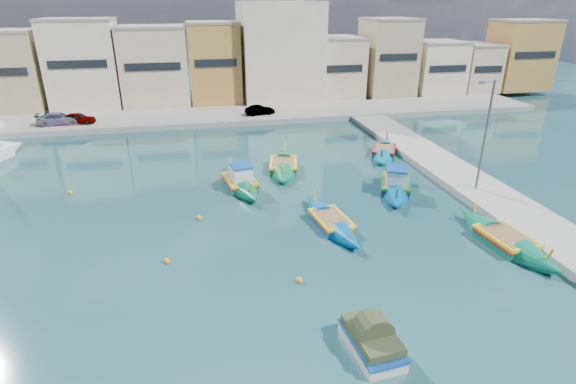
{
  "coord_description": "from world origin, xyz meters",
  "views": [
    {
      "loc": [
        -1.42,
        -19.74,
        12.66
      ],
      "look_at": [
        4.0,
        6.0,
        1.4
      ],
      "focal_mm": 28.0,
      "sensor_mm": 36.0,
      "label": 1
    }
  ],
  "objects_px": {
    "quay_street_lamp": "(484,135)",
    "tender_near": "(372,341)",
    "luzzu_blue_cabin": "(240,182)",
    "luzzu_turquoise_cabin": "(395,185)",
    "luzzu_green": "(283,167)",
    "luzzu_cyan_mid": "(384,152)",
    "church_block": "(279,36)",
    "luzzu_blue_south": "(331,223)",
    "luzzu_cyan_south": "(505,241)"
  },
  "relations": [
    {
      "from": "luzzu_cyan_mid",
      "to": "luzzu_turquoise_cabin",
      "type": "bearing_deg",
      "value": -107.49
    },
    {
      "from": "church_block",
      "to": "luzzu_turquoise_cabin",
      "type": "distance_m",
      "value": 33.0
    },
    {
      "from": "luzzu_blue_cabin",
      "to": "luzzu_blue_south",
      "type": "height_order",
      "value": "luzzu_blue_cabin"
    },
    {
      "from": "luzzu_turquoise_cabin",
      "to": "luzzu_cyan_mid",
      "type": "bearing_deg",
      "value": 72.51
    },
    {
      "from": "quay_street_lamp",
      "to": "luzzu_cyan_south",
      "type": "distance_m",
      "value": 8.27
    },
    {
      "from": "luzzu_cyan_mid",
      "to": "quay_street_lamp",
      "type": "bearing_deg",
      "value": -74.66
    },
    {
      "from": "luzzu_turquoise_cabin",
      "to": "quay_street_lamp",
      "type": "bearing_deg",
      "value": -22.35
    },
    {
      "from": "luzzu_turquoise_cabin",
      "to": "luzzu_cyan_mid",
      "type": "xyz_separation_m",
      "value": [
        2.41,
        7.64,
        -0.1
      ]
    },
    {
      "from": "luzzu_blue_south",
      "to": "church_block",
      "type": "bearing_deg",
      "value": 83.97
    },
    {
      "from": "luzzu_cyan_south",
      "to": "tender_near",
      "type": "height_order",
      "value": "luzzu_cyan_south"
    },
    {
      "from": "luzzu_blue_cabin",
      "to": "luzzu_green",
      "type": "bearing_deg",
      "value": 36.95
    },
    {
      "from": "church_block",
      "to": "luzzu_cyan_mid",
      "type": "relative_size",
      "value": 2.46
    },
    {
      "from": "luzzu_blue_cabin",
      "to": "quay_street_lamp",
      "type": "bearing_deg",
      "value": -16.93
    },
    {
      "from": "luzzu_cyan_mid",
      "to": "tender_near",
      "type": "height_order",
      "value": "luzzu_cyan_mid"
    },
    {
      "from": "luzzu_cyan_mid",
      "to": "luzzu_cyan_south",
      "type": "distance_m",
      "value": 16.49
    },
    {
      "from": "tender_near",
      "to": "luzzu_turquoise_cabin",
      "type": "bearing_deg",
      "value": 62.67
    },
    {
      "from": "luzzu_turquoise_cabin",
      "to": "luzzu_cyan_south",
      "type": "bearing_deg",
      "value": -73.46
    },
    {
      "from": "church_block",
      "to": "luzzu_turquoise_cabin",
      "type": "height_order",
      "value": "church_block"
    },
    {
      "from": "luzzu_turquoise_cabin",
      "to": "luzzu_blue_cabin",
      "type": "bearing_deg",
      "value": 165.7
    },
    {
      "from": "luzzu_turquoise_cabin",
      "to": "luzzu_cyan_south",
      "type": "distance_m",
      "value": 9.24
    },
    {
      "from": "luzzu_turquoise_cabin",
      "to": "tender_near",
      "type": "relative_size",
      "value": 2.82
    },
    {
      "from": "luzzu_green",
      "to": "luzzu_blue_cabin",
      "type": "bearing_deg",
      "value": -143.05
    },
    {
      "from": "luzzu_blue_south",
      "to": "luzzu_cyan_south",
      "type": "bearing_deg",
      "value": -25.75
    },
    {
      "from": "luzzu_blue_south",
      "to": "luzzu_turquoise_cabin",
      "type": "bearing_deg",
      "value": 36.36
    },
    {
      "from": "luzzu_blue_south",
      "to": "tender_near",
      "type": "bearing_deg",
      "value": -98.43
    },
    {
      "from": "quay_street_lamp",
      "to": "luzzu_cyan_mid",
      "type": "relative_size",
      "value": 1.03
    },
    {
      "from": "quay_street_lamp",
      "to": "luzzu_cyan_south",
      "type": "xyz_separation_m",
      "value": [
        -2.44,
        -6.77,
        -4.07
      ]
    },
    {
      "from": "church_block",
      "to": "luzzu_green",
      "type": "relative_size",
      "value": 2.3
    },
    {
      "from": "luzzu_blue_cabin",
      "to": "tender_near",
      "type": "relative_size",
      "value": 2.61
    },
    {
      "from": "church_block",
      "to": "luzzu_cyan_mid",
      "type": "height_order",
      "value": "church_block"
    },
    {
      "from": "luzzu_blue_cabin",
      "to": "luzzu_blue_south",
      "type": "bearing_deg",
      "value": -57.4
    },
    {
      "from": "luzzu_blue_cabin",
      "to": "luzzu_cyan_mid",
      "type": "distance_m",
      "value": 14.2
    },
    {
      "from": "tender_near",
      "to": "quay_street_lamp",
      "type": "bearing_deg",
      "value": 45.25
    },
    {
      "from": "quay_street_lamp",
      "to": "luzzu_cyan_mid",
      "type": "xyz_separation_m",
      "value": [
        -2.67,
        9.72,
        -4.09
      ]
    },
    {
      "from": "luzzu_turquoise_cabin",
      "to": "tender_near",
      "type": "xyz_separation_m",
      "value": [
        -7.78,
        -15.05,
        0.12
      ]
    },
    {
      "from": "quay_street_lamp",
      "to": "tender_near",
      "type": "distance_m",
      "value": 18.66
    },
    {
      "from": "church_block",
      "to": "luzzu_blue_cabin",
      "type": "xyz_separation_m",
      "value": [
        -8.57,
        -29.13,
        -8.06
      ]
    },
    {
      "from": "church_block",
      "to": "quay_street_lamp",
      "type": "relative_size",
      "value": 2.39
    },
    {
      "from": "luzzu_green",
      "to": "tender_near",
      "type": "distance_m",
      "value": 20.72
    },
    {
      "from": "quay_street_lamp",
      "to": "luzzu_blue_cabin",
      "type": "relative_size",
      "value": 0.97
    },
    {
      "from": "luzzu_cyan_mid",
      "to": "luzzu_green",
      "type": "relative_size",
      "value": 0.94
    },
    {
      "from": "luzzu_turquoise_cabin",
      "to": "luzzu_cyan_south",
      "type": "xyz_separation_m",
      "value": [
        2.63,
        -8.85,
        -0.08
      ]
    },
    {
      "from": "luzzu_green",
      "to": "luzzu_cyan_south",
      "type": "bearing_deg",
      "value": -56.13
    },
    {
      "from": "church_block",
      "to": "luzzu_blue_cabin",
      "type": "height_order",
      "value": "church_block"
    },
    {
      "from": "luzzu_blue_cabin",
      "to": "church_block",
      "type": "bearing_deg",
      "value": 73.61
    },
    {
      "from": "quay_street_lamp",
      "to": "luzzu_blue_cabin",
      "type": "xyz_separation_m",
      "value": [
        -16.01,
        4.87,
        -3.99
      ]
    },
    {
      "from": "luzzu_blue_south",
      "to": "luzzu_cyan_south",
      "type": "distance_m",
      "value": 9.83
    },
    {
      "from": "quay_street_lamp",
      "to": "luzzu_cyan_mid",
      "type": "height_order",
      "value": "quay_street_lamp"
    },
    {
      "from": "luzzu_blue_cabin",
      "to": "luzzu_cyan_mid",
      "type": "xyz_separation_m",
      "value": [
        13.34,
        4.85,
        -0.1
      ]
    },
    {
      "from": "luzzu_cyan_south",
      "to": "tender_near",
      "type": "bearing_deg",
      "value": -149.23
    }
  ]
}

